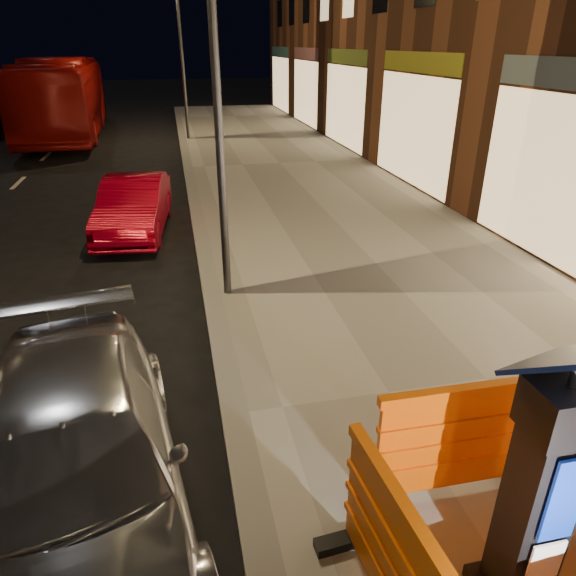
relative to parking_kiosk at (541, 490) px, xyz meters
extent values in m
plane|color=black|center=(-1.71, 2.42, -1.18)|extent=(120.00, 120.00, 0.00)
cube|color=gray|center=(1.29, 2.42, -1.10)|extent=(6.00, 60.00, 0.15)
cube|color=slate|center=(-1.71, 2.42, -1.10)|extent=(0.30, 60.00, 0.15)
cube|color=black|center=(0.00, 0.00, 0.00)|extent=(0.68, 0.68, 2.06)
cube|color=#F86307|center=(0.00, 0.95, -0.45)|extent=(1.48, 0.62, 1.15)
cube|color=#F86307|center=(-0.95, 0.00, -0.45)|extent=(0.72, 1.52, 1.15)
imported|color=silver|center=(-3.13, 1.51, -1.18)|extent=(2.38, 4.50, 1.24)
imported|color=maroon|center=(-3.05, 9.16, -1.18)|extent=(1.58, 3.68, 1.18)
imported|color=#970D0C|center=(-6.58, 23.19, -1.18)|extent=(3.30, 11.66, 3.21)
cylinder|color=#3F3F44|center=(-1.46, 5.42, 1.97)|extent=(0.12, 0.12, 6.00)
cylinder|color=#3F3F44|center=(-1.46, 20.42, 1.97)|extent=(0.12, 0.12, 6.00)
camera|label=1|loc=(-2.09, -1.99, 2.58)|focal=32.00mm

